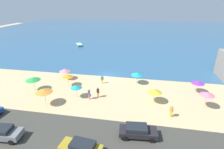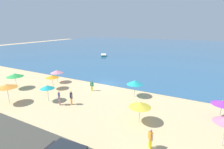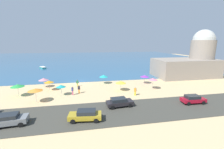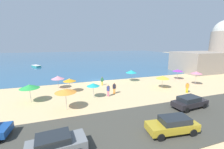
% 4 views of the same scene
% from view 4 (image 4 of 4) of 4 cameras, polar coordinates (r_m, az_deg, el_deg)
% --- Properties ---
extents(ground_plane, '(160.00, 160.00, 0.00)m').
position_cam_4_polar(ground_plane, '(30.79, -4.99, -2.46)').
color(ground_plane, tan).
extents(sea, '(150.00, 110.00, 0.05)m').
position_cam_4_polar(sea, '(84.61, -14.25, 6.37)').
color(sea, '#305E84').
rests_on(sea, ground_plane).
extents(coastal_road, '(80.00, 8.00, 0.06)m').
position_cam_4_polar(coastal_road, '(15.14, 12.96, -18.45)').
color(coastal_road, '#3E3D35').
rests_on(coastal_road, ground_plane).
extents(beach_umbrella_0, '(1.97, 1.97, 2.24)m').
position_cam_4_polar(beach_umbrella_0, '(24.23, -15.90, -2.04)').
color(beach_umbrella_0, '#B2B2B7').
rests_on(beach_umbrella_0, ground_plane).
extents(beach_umbrella_1, '(2.13, 2.13, 2.23)m').
position_cam_4_polar(beach_umbrella_1, '(26.80, -19.97, -1.09)').
color(beach_umbrella_1, '#B2B2B7').
rests_on(beach_umbrella_1, ground_plane).
extents(beach_umbrella_2, '(2.42, 2.42, 2.58)m').
position_cam_4_polar(beach_umbrella_2, '(17.87, -17.30, -5.93)').
color(beach_umbrella_2, '#B2B2B7').
rests_on(beach_umbrella_2, ground_plane).
extents(beach_umbrella_3, '(2.11, 2.11, 2.18)m').
position_cam_4_polar(beach_umbrella_3, '(34.67, 23.75, 1.42)').
color(beach_umbrella_3, '#B2B2B7').
rests_on(beach_umbrella_3, ground_plane).
extents(beach_umbrella_4, '(2.24, 2.24, 2.24)m').
position_cam_4_polar(beach_umbrella_4, '(26.78, 18.74, -1.00)').
color(beach_umbrella_4, '#B2B2B7').
rests_on(beach_umbrella_4, ground_plane).
extents(beach_umbrella_5, '(1.98, 1.98, 2.56)m').
position_cam_4_polar(beach_umbrella_5, '(31.43, 29.49, 0.60)').
color(beach_umbrella_5, '#B2B2B7').
rests_on(beach_umbrella_5, ground_plane).
extents(beach_umbrella_6, '(2.20, 2.20, 2.35)m').
position_cam_4_polar(beach_umbrella_6, '(30.30, 7.34, 1.13)').
color(beach_umbrella_6, '#B2B2B7').
rests_on(beach_umbrella_6, ground_plane).
extents(beach_umbrella_7, '(1.82, 1.82, 2.20)m').
position_cam_4_polar(beach_umbrella_7, '(21.10, -7.19, -3.87)').
color(beach_umbrella_7, '#B2B2B7').
rests_on(beach_umbrella_7, ground_plane).
extents(beach_umbrella_8, '(2.45, 2.45, 2.46)m').
position_cam_4_polar(beach_umbrella_8, '(22.01, -28.95, -4.00)').
color(beach_umbrella_8, '#B2B2B7').
rests_on(beach_umbrella_8, ground_plane).
extents(bather_0, '(0.45, 0.40, 1.71)m').
position_cam_4_polar(bather_0, '(26.00, 26.75, -4.23)').
color(bather_0, yellow).
rests_on(bather_0, ground_plane).
extents(bather_1, '(0.47, 0.40, 1.78)m').
position_cam_4_polar(bather_1, '(21.69, -1.46, -5.85)').
color(bather_1, '#E26687').
rests_on(bather_1, ground_plane).
extents(bather_2, '(0.56, 0.29, 1.60)m').
position_cam_4_polar(bather_2, '(27.38, -3.79, -2.33)').
color(bather_2, yellow).
rests_on(bather_2, ground_plane).
extents(bather_3, '(0.52, 0.36, 1.75)m').
position_cam_4_polar(bather_3, '(22.78, 0.87, -5.02)').
color(bather_3, orange).
rests_on(bather_3, ground_plane).
extents(parked_car_0, '(4.40, 2.17, 1.43)m').
position_cam_4_polar(parked_car_0, '(20.12, 27.41, -9.22)').
color(parked_car_0, black).
rests_on(parked_car_0, coastal_road).
extents(parked_car_1, '(4.07, 2.13, 1.50)m').
position_cam_4_polar(parked_car_1, '(11.86, -20.57, -23.66)').
color(parked_car_1, slate).
rests_on(parked_car_1, coastal_road).
extents(parked_car_4, '(4.47, 2.17, 1.46)m').
position_cam_4_polar(parked_car_4, '(14.32, 22.06, -17.28)').
color(parked_car_4, '#A88C23').
rests_on(parked_car_4, coastal_road).
extents(skiff_nearshore, '(3.24, 4.07, 0.59)m').
position_cam_4_polar(skiff_nearshore, '(54.10, -26.95, 2.88)').
color(skiff_nearshore, teal).
rests_on(skiff_nearshore, sea).
extents(harbor_fortress, '(17.94, 9.72, 13.83)m').
position_cam_4_polar(harbor_fortress, '(51.04, 34.38, 6.45)').
color(harbor_fortress, gray).
rests_on(harbor_fortress, ground_plane).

